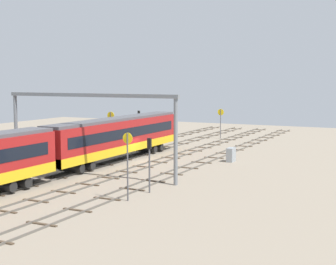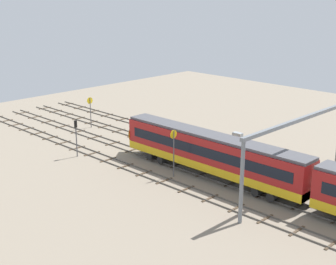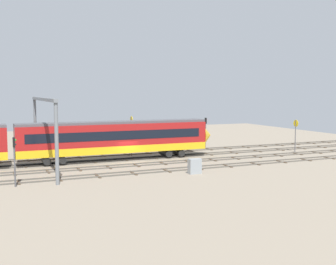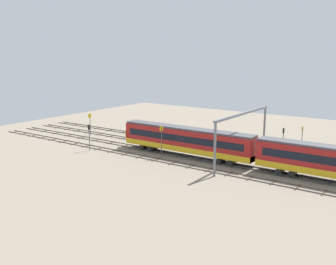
{
  "view_description": "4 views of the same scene",
  "coord_description": "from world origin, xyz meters",
  "px_view_note": "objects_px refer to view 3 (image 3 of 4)",
  "views": [
    {
      "loc": [
        -49.68,
        -28.12,
        9.32
      ],
      "look_at": [
        6.2,
        -0.51,
        2.7
      ],
      "focal_mm": 54.02,
      "sensor_mm": 36.0,
      "label": 1
    },
    {
      "loc": [
        -33.13,
        41.29,
        19.95
      ],
      "look_at": [
        5.8,
        1.99,
        3.65
      ],
      "focal_mm": 51.76,
      "sensor_mm": 36.0,
      "label": 2
    },
    {
      "loc": [
        -16.0,
        -49.01,
        8.56
      ],
      "look_at": [
        5.06,
        0.06,
        3.5
      ],
      "focal_mm": 45.39,
      "sensor_mm": 36.0,
      "label": 3
    },
    {
      "loc": [
        -34.24,
        54.24,
        16.81
      ],
      "look_at": [
        3.68,
        0.65,
        3.26
      ],
      "focal_mm": 40.58,
      "sensor_mm": 36.0,
      "label": 4
    }
  ],
  "objects_px": {
    "overhead_gantry": "(44,115)",
    "train": "(16,144)",
    "signal_light_trackside_approach": "(206,128)",
    "relay_cabinet": "(195,166)",
    "speed_sign_mid_trackside": "(296,131)",
    "signal_light_trackside_departure": "(14,155)",
    "speed_sign_far_trackside": "(131,130)"
  },
  "relations": [
    {
      "from": "overhead_gantry",
      "to": "speed_sign_mid_trackside",
      "type": "distance_m",
      "value": 34.98
    },
    {
      "from": "train",
      "to": "speed_sign_far_trackside",
      "type": "relative_size",
      "value": 9.36
    },
    {
      "from": "signal_light_trackside_departure",
      "to": "relay_cabinet",
      "type": "xyz_separation_m",
      "value": [
        17.81,
        -0.82,
        -2.18
      ]
    },
    {
      "from": "speed_sign_far_trackside",
      "to": "signal_light_trackside_approach",
      "type": "relative_size",
      "value": 1.16
    },
    {
      "from": "overhead_gantry",
      "to": "speed_sign_far_trackside",
      "type": "height_order",
      "value": "overhead_gantry"
    },
    {
      "from": "train",
      "to": "signal_light_trackside_approach",
      "type": "relative_size",
      "value": 10.82
    },
    {
      "from": "signal_light_trackside_approach",
      "to": "relay_cabinet",
      "type": "distance_m",
      "value": 21.45
    },
    {
      "from": "train",
      "to": "signal_light_trackside_departure",
      "type": "bearing_deg",
      "value": -94.34
    },
    {
      "from": "speed_sign_mid_trackside",
      "to": "relay_cabinet",
      "type": "relative_size",
      "value": 2.93
    },
    {
      "from": "overhead_gantry",
      "to": "signal_light_trackside_departure",
      "type": "xyz_separation_m",
      "value": [
        -3.66,
        -8.51,
        -3.12
      ]
    },
    {
      "from": "train",
      "to": "overhead_gantry",
      "type": "bearing_deg",
      "value": -41.06
    },
    {
      "from": "signal_light_trackside_approach",
      "to": "signal_light_trackside_departure",
      "type": "distance_m",
      "value": 33.74
    },
    {
      "from": "speed_sign_mid_trackside",
      "to": "signal_light_trackside_approach",
      "type": "xyz_separation_m",
      "value": [
        -9.6,
        9.27,
        -0.05
      ]
    },
    {
      "from": "speed_sign_far_trackside",
      "to": "signal_light_trackside_approach",
      "type": "xyz_separation_m",
      "value": [
        13.26,
        3.61,
        -0.47
      ]
    },
    {
      "from": "train",
      "to": "speed_sign_far_trackside",
      "type": "distance_m",
      "value": 15.1
    },
    {
      "from": "speed_sign_mid_trackside",
      "to": "train",
      "type": "bearing_deg",
      "value": 175.69
    },
    {
      "from": "speed_sign_mid_trackside",
      "to": "signal_light_trackside_approach",
      "type": "bearing_deg",
      "value": 136.0
    },
    {
      "from": "speed_sign_mid_trackside",
      "to": "signal_light_trackside_approach",
      "type": "distance_m",
      "value": 13.34
    },
    {
      "from": "speed_sign_far_trackside",
      "to": "speed_sign_mid_trackside",
      "type": "bearing_deg",
      "value": -13.9
    },
    {
      "from": "overhead_gantry",
      "to": "train",
      "type": "bearing_deg",
      "value": 138.94
    },
    {
      "from": "speed_sign_far_trackside",
      "to": "signal_light_trackside_approach",
      "type": "distance_m",
      "value": 13.75
    },
    {
      "from": "train",
      "to": "signal_light_trackside_approach",
      "type": "xyz_separation_m",
      "value": [
        28.07,
        6.43,
        0.39
      ]
    },
    {
      "from": "overhead_gantry",
      "to": "relay_cabinet",
      "type": "height_order",
      "value": "overhead_gantry"
    },
    {
      "from": "speed_sign_far_trackside",
      "to": "relay_cabinet",
      "type": "height_order",
      "value": "speed_sign_far_trackside"
    },
    {
      "from": "signal_light_trackside_departure",
      "to": "relay_cabinet",
      "type": "bearing_deg",
      "value": -2.64
    },
    {
      "from": "speed_sign_mid_trackside",
      "to": "signal_light_trackside_departure",
      "type": "height_order",
      "value": "speed_sign_mid_trackside"
    },
    {
      "from": "speed_sign_far_trackside",
      "to": "signal_light_trackside_approach",
      "type": "height_order",
      "value": "speed_sign_far_trackside"
    },
    {
      "from": "signal_light_trackside_approach",
      "to": "relay_cabinet",
      "type": "xyz_separation_m",
      "value": [
        -11.1,
        -18.22,
        -2.25
      ]
    },
    {
      "from": "signal_light_trackside_approach",
      "to": "speed_sign_far_trackside",
      "type": "bearing_deg",
      "value": -164.76
    },
    {
      "from": "train",
      "to": "overhead_gantry",
      "type": "distance_m",
      "value": 5.08
    },
    {
      "from": "signal_light_trackside_departure",
      "to": "relay_cabinet",
      "type": "relative_size",
      "value": 2.86
    },
    {
      "from": "train",
      "to": "relay_cabinet",
      "type": "relative_size",
      "value": 31.78
    }
  ]
}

